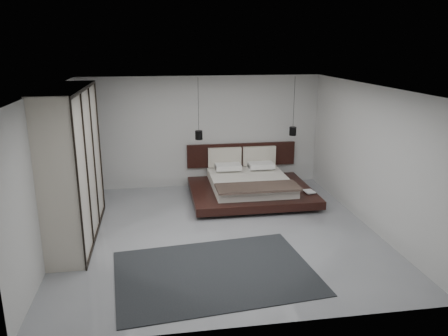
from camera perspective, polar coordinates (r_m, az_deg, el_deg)
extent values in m
plane|color=gray|center=(8.64, -0.57, -8.33)|extent=(6.00, 6.00, 0.00)
plane|color=white|center=(7.91, -0.63, 10.49)|extent=(6.00, 6.00, 0.00)
plane|color=#BABAB7|center=(11.07, -2.86, 4.70)|extent=(6.00, 0.00, 6.00)
plane|color=#BABAB7|center=(5.38, 4.09, -7.69)|extent=(6.00, 0.00, 6.00)
plane|color=#BABAB7|center=(8.30, -21.56, -0.23)|extent=(0.00, 6.00, 6.00)
plane|color=#BABAB7|center=(9.08, 18.48, 1.40)|extent=(0.00, 6.00, 6.00)
cube|color=black|center=(10.65, -18.54, 2.89)|extent=(0.05, 0.90, 2.60)
cube|color=black|center=(10.39, 3.53, -3.84)|extent=(2.22, 1.81, 0.08)
cube|color=black|center=(10.35, 3.55, -3.16)|extent=(2.82, 2.32, 0.18)
cube|color=white|center=(10.41, 3.41, -1.88)|extent=(1.81, 2.01, 0.22)
cube|color=black|center=(9.64, 4.41, -2.51)|extent=(1.83, 0.71, 0.05)
cube|color=white|center=(11.01, 0.42, 0.08)|extent=(0.62, 0.40, 0.12)
cube|color=white|center=(11.18, 4.70, 0.27)|extent=(0.62, 0.40, 0.12)
cube|color=white|center=(10.86, 0.54, 0.19)|extent=(0.62, 0.40, 0.12)
cube|color=white|center=(11.03, 4.88, 0.37)|extent=(0.62, 0.40, 0.12)
cube|color=black|center=(11.31, 2.29, 1.76)|extent=(2.82, 0.08, 0.60)
cube|color=beige|center=(11.16, 0.09, 1.41)|extent=(0.86, 0.10, 0.50)
cube|color=beige|center=(11.33, 4.63, 1.58)|extent=(0.86, 0.10, 0.50)
imported|color=#99724C|center=(10.17, 10.57, -3.14)|extent=(0.21, 0.28, 0.03)
imported|color=#99724C|center=(10.13, 10.52, -3.07)|extent=(0.24, 0.31, 0.02)
cylinder|color=black|center=(10.29, -3.37, 8.27)|extent=(0.01, 0.01, 1.23)
cylinder|color=black|center=(10.41, -3.31, 4.31)|extent=(0.18, 0.18, 0.22)
cylinder|color=#FFE0B2|center=(10.43, -3.30, 3.81)|extent=(0.13, 0.13, 0.01)
cylinder|color=black|center=(10.76, 9.14, 8.49)|extent=(0.01, 0.01, 1.21)
cylinder|color=black|center=(10.87, 8.97, 4.78)|extent=(0.17, 0.17, 0.21)
cylinder|color=#FFE0B2|center=(10.89, 8.95, 4.31)|extent=(0.13, 0.13, 0.01)
cube|color=beige|center=(8.47, -19.24, 0.39)|extent=(0.65, 2.82, 2.82)
cube|color=black|center=(8.18, -17.77, 9.85)|extent=(0.03, 2.82, 0.06)
cube|color=black|center=(8.87, -16.26, -8.13)|extent=(0.03, 2.82, 0.06)
cube|color=black|center=(7.08, -18.45, -2.51)|extent=(0.03, 0.05, 2.82)
cube|color=black|center=(7.97, -17.42, -0.40)|extent=(0.03, 0.05, 2.82)
cube|color=black|center=(8.87, -16.59, 1.29)|extent=(0.03, 0.05, 2.82)
cube|color=black|center=(9.78, -15.91, 2.66)|extent=(0.03, 0.05, 2.82)
cube|color=black|center=(7.22, -1.19, -13.48)|extent=(3.34, 2.54, 0.01)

